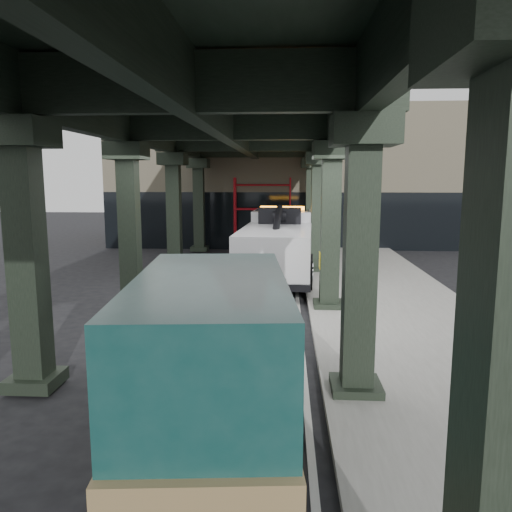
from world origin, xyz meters
The scene contains 8 objects.
ground centered at (0.00, 0.00, 0.00)m, with size 90.00×90.00×0.00m, color black.
sidewalk centered at (4.50, 2.00, 0.07)m, with size 5.00×40.00×0.15m, color gray.
lane_stripe centered at (1.70, 2.00, 0.01)m, with size 0.12×38.00×0.01m, color silver.
viaduct centered at (-0.40, 2.00, 5.46)m, with size 7.40×32.00×6.40m.
building centered at (2.00, 20.00, 4.00)m, with size 22.00×10.00×8.00m, color #C6B793.
scaffolding centered at (0.00, 14.64, 2.11)m, with size 3.08×0.88×4.00m.
tow_truck centered at (1.03, 6.98, 1.42)m, with size 3.01×9.02×2.92m.
towed_van centered at (0.15, -5.08, 1.34)m, with size 2.92×6.32×2.49m.
Camera 1 is at (1.31, -12.69, 3.96)m, focal length 35.00 mm.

